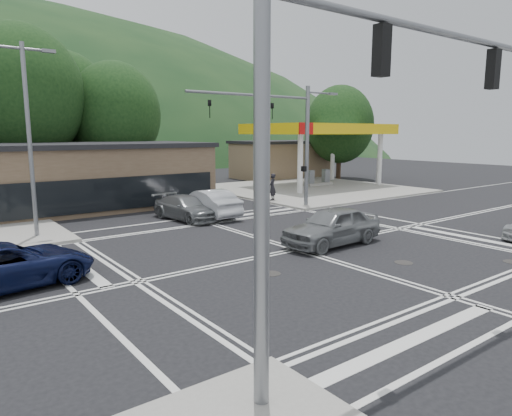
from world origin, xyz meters
TOP-DOWN VIEW (x-y plane):
  - ground at (0.00, 0.00)m, footprint 120.00×120.00m
  - sidewalk_ne at (15.00, 15.00)m, footprint 16.00×16.00m
  - gas_station_canopy at (16.99, 15.99)m, footprint 12.32×8.34m
  - convenience_store at (20.00, 25.00)m, footprint 10.00×6.00m
  - commercial_row at (-8.00, 17.00)m, footprint 24.00×8.00m
  - tree_n_b at (-6.00, 24.00)m, footprint 9.00×9.00m
  - tree_n_c at (1.00, 24.00)m, footprint 7.60×7.60m
  - tree_n_e at (-2.00, 28.00)m, footprint 8.40×8.40m
  - tree_ne at (24.00, 20.00)m, footprint 7.20×7.20m
  - streetlight_nw at (-8.44, 9.00)m, footprint 2.50×0.25m
  - signal_mast_ne at (6.95, 8.20)m, footprint 11.65×0.30m
  - signal_mast_sw at (-6.39, -8.20)m, footprint 9.14×0.28m
  - car_blue_west at (-10.78, 1.96)m, footprint 5.73×3.29m
  - car_grey_center at (1.85, -0.30)m, footprint 5.11×2.23m
  - car_queue_a at (1.00, 9.00)m, footprint 1.79×5.03m
  - car_queue_b at (2.54, 19.82)m, footprint 2.25×5.14m
  - car_northbound at (-0.50, 9.00)m, footprint 2.57×5.00m
  - pedestrian at (7.71, 11.23)m, footprint 0.84×0.76m

SIDE VIEW (x-z plane):
  - ground at x=0.00m, z-range 0.00..0.00m
  - sidewalk_ne at x=15.00m, z-range 0.00..0.15m
  - car_northbound at x=-0.50m, z-range 0.00..1.39m
  - car_blue_west at x=-10.78m, z-range 0.00..1.51m
  - car_queue_a at x=1.00m, z-range 0.00..1.65m
  - car_grey_center at x=1.85m, z-range 0.00..1.71m
  - car_queue_b at x=2.54m, z-range 0.00..1.72m
  - pedestrian at x=7.71m, z-range 0.15..2.07m
  - convenience_store at x=20.00m, z-range 0.00..3.80m
  - commercial_row at x=-8.00m, z-range 0.00..4.00m
  - gas_station_canopy at x=16.99m, z-range 2.17..7.92m
  - streetlight_nw at x=-8.44m, z-range 0.55..9.55m
  - signal_mast_ne at x=6.95m, z-range 1.07..9.07m
  - signal_mast_sw at x=-6.39m, z-range 1.12..9.12m
  - tree_ne at x=24.00m, z-range 0.85..10.84m
  - tree_n_c at x=1.00m, z-range 1.06..11.93m
  - tree_n_e at x=-2.00m, z-range 1.15..13.13m
  - tree_n_b at x=-6.00m, z-range 1.30..14.28m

